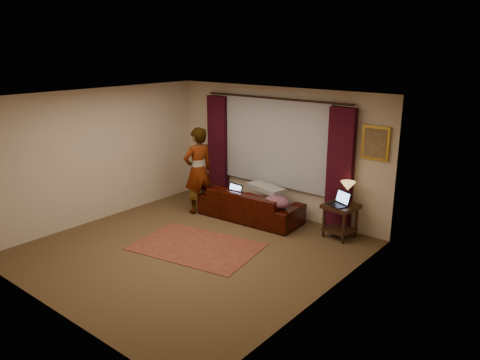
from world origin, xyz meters
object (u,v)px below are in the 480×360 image
(laptop_sofa, at_px, (231,192))
(tiffany_lamp, at_px, (347,193))
(sofa, at_px, (250,199))
(end_table, at_px, (340,221))
(person, at_px, (198,171))
(laptop_table, at_px, (338,199))

(laptop_sofa, xyz_separation_m, tiffany_lamp, (2.25, 0.57, 0.29))
(laptop_sofa, bearing_deg, tiffany_lamp, 20.79)
(sofa, bearing_deg, end_table, -174.31)
(sofa, bearing_deg, person, 14.38)
(laptop_table, bearing_deg, laptop_sofa, -146.79)
(laptop_sofa, relative_size, laptop_table, 1.02)
(tiffany_lamp, bearing_deg, end_table, -136.27)
(end_table, distance_m, tiffany_lamp, 0.54)
(laptop_table, bearing_deg, end_table, 99.68)
(tiffany_lamp, relative_size, laptop_table, 1.10)
(tiffany_lamp, xyz_separation_m, person, (-3.00, -0.73, 0.06))
(laptop_sofa, distance_m, person, 0.84)
(person, bearing_deg, laptop_table, 115.30)
(end_table, xyz_separation_m, tiffany_lamp, (0.07, 0.07, 0.53))
(sofa, distance_m, laptop_sofa, 0.42)
(end_table, height_order, person, person)
(laptop_sofa, bearing_deg, sofa, 37.16)
(end_table, bearing_deg, laptop_sofa, -166.97)
(sofa, relative_size, end_table, 3.35)
(laptop_table, bearing_deg, person, -146.52)
(end_table, bearing_deg, person, -167.36)
(sofa, xyz_separation_m, laptop_table, (1.81, 0.20, 0.33))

